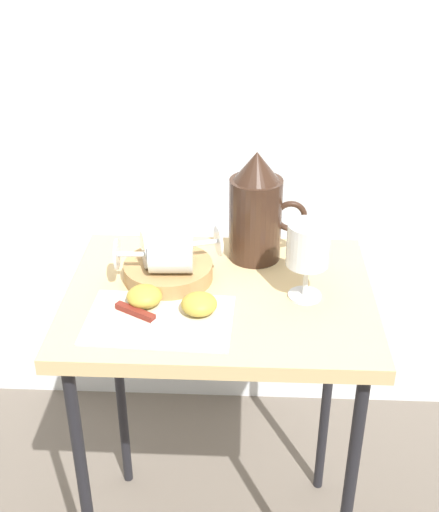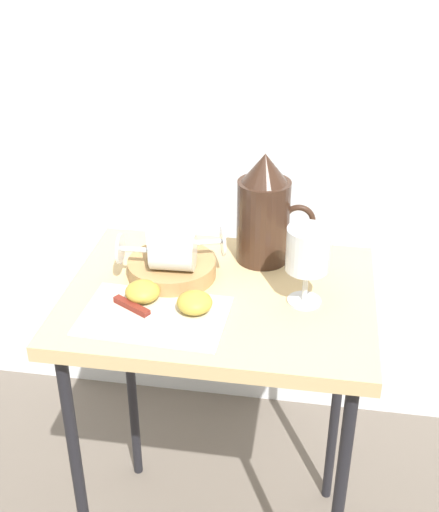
{
  "view_description": "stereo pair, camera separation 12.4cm",
  "coord_description": "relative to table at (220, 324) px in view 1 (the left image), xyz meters",
  "views": [
    {
      "loc": [
        0.05,
        -1.08,
        1.42
      ],
      "look_at": [
        0.0,
        0.0,
        0.81
      ],
      "focal_mm": 46.5,
      "sensor_mm": 36.0,
      "label": 1
    },
    {
      "loc": [
        0.17,
        -1.07,
        1.42
      ],
      "look_at": [
        0.0,
        0.0,
        0.81
      ],
      "focal_mm": 46.5,
      "sensor_mm": 36.0,
      "label": 2
    }
  ],
  "objects": [
    {
      "name": "table",
      "position": [
        0.0,
        0.0,
        0.0
      ],
      "size": [
        0.6,
        0.45,
        0.73
      ],
      "color": "tan",
      "rests_on": "ground_plane"
    },
    {
      "name": "basket_tray",
      "position": [
        -0.1,
        0.05,
        0.09
      ],
      "size": [
        0.18,
        0.18,
        0.03
      ],
      "primitive_type": "cylinder",
      "color": "#AD8451",
      "rests_on": "table"
    },
    {
      "name": "apple_half_right",
      "position": [
        -0.03,
        -0.08,
        0.1
      ],
      "size": [
        0.07,
        0.07,
        0.04
      ],
      "primitive_type": "ellipsoid",
      "color": "#B29938",
      "rests_on": "linen_napkin"
    },
    {
      "name": "wine_glass_tipped_near",
      "position": [
        -0.1,
        0.04,
        0.15
      ],
      "size": [
        0.17,
        0.11,
        0.07
      ],
      "color": "silver",
      "rests_on": "basket_tray"
    },
    {
      "name": "wine_glass_upright",
      "position": [
        0.16,
        -0.01,
        0.18
      ],
      "size": [
        0.08,
        0.08,
        0.15
      ],
      "color": "silver",
      "rests_on": "table"
    },
    {
      "name": "linen_napkin",
      "position": [
        -0.1,
        -0.1,
        0.08
      ],
      "size": [
        0.27,
        0.19,
        0.0
      ],
      "primitive_type": "cube",
      "rotation": [
        0.0,
        0.0,
        -0.04
      ],
      "color": "beige",
      "rests_on": "table"
    },
    {
      "name": "curtain_drape",
      "position": [
        0.0,
        0.55,
        0.39
      ],
      "size": [
        2.4,
        0.03,
        2.08
      ],
      "primitive_type": "cube",
      "color": "white",
      "rests_on": "ground_plane"
    },
    {
      "name": "knife",
      "position": [
        -0.12,
        -0.11,
        0.08
      ],
      "size": [
        0.21,
        0.13,
        0.01
      ],
      "color": "silver",
      "rests_on": "linen_napkin"
    },
    {
      "name": "apple_half_left",
      "position": [
        -0.14,
        -0.06,
        0.1
      ],
      "size": [
        0.07,
        0.07,
        0.04
      ],
      "primitive_type": "ellipsoid",
      "color": "#B29938",
      "rests_on": "linen_napkin"
    },
    {
      "name": "wine_glass_tipped_far",
      "position": [
        -0.1,
        0.02,
        0.15
      ],
      "size": [
        0.15,
        0.08,
        0.07
      ],
      "color": "silver",
      "rests_on": "basket_tray"
    },
    {
      "name": "pitcher",
      "position": [
        0.07,
        0.14,
        0.17
      ],
      "size": [
        0.16,
        0.11,
        0.23
      ],
      "color": "#382319",
      "rests_on": "table"
    }
  ]
}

